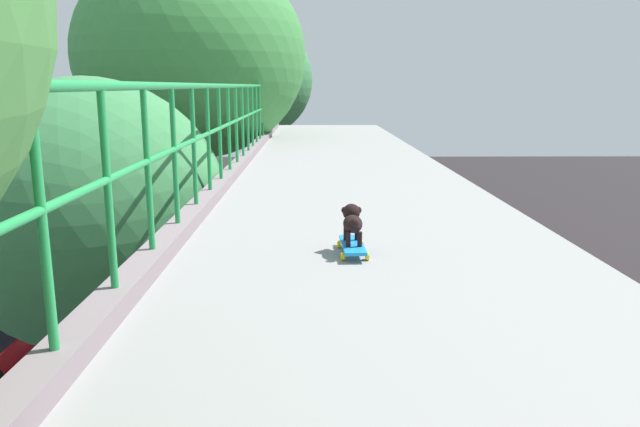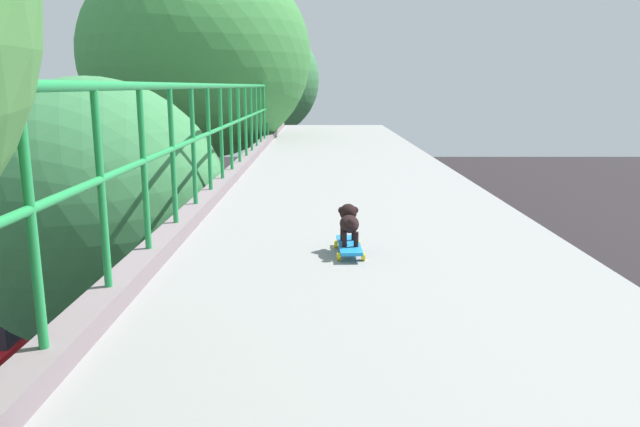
% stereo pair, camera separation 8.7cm
% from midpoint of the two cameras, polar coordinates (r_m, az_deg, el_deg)
% --- Properties ---
extents(overpass_deck, '(3.31, 34.54, 0.36)m').
position_cam_midpoint_polar(overpass_deck, '(2.88, 8.28, -17.97)').
color(overpass_deck, gray).
rests_on(overpass_deck, bridge_pier).
extents(green_railing, '(0.20, 32.81, 1.28)m').
position_cam_midpoint_polar(green_railing, '(2.90, -25.00, -9.04)').
color(green_railing, gray).
rests_on(green_railing, overpass_deck).
extents(car_black_seventh, '(1.82, 4.29, 1.44)m').
position_cam_midpoint_polar(car_black_seventh, '(18.62, -16.57, -9.15)').
color(car_black_seventh, black).
rests_on(car_black_seventh, ground).
extents(city_bus, '(2.65, 10.79, 3.00)m').
position_cam_midpoint_polar(city_bus, '(29.07, -17.86, 0.46)').
color(city_bus, red).
rests_on(city_bus, ground).
extents(roadside_tree_mid, '(3.67, 3.67, 7.41)m').
position_cam_midpoint_polar(roadside_tree_mid, '(8.73, -21.09, -0.66)').
color(roadside_tree_mid, brown).
rests_on(roadside_tree_mid, ground).
extents(roadside_tree_far, '(5.63, 5.63, 10.53)m').
position_cam_midpoint_polar(roadside_tree_far, '(15.54, -12.32, 14.34)').
color(roadside_tree_far, '#4C3A2F').
rests_on(roadside_tree_far, ground).
extents(roadside_tree_farthest, '(5.47, 5.47, 10.21)m').
position_cam_midpoint_polar(roadside_tree_farthest, '(28.57, -6.43, 12.45)').
color(roadside_tree_farthest, '#493926').
rests_on(roadside_tree_farthest, ground).
extents(toy_skateboard, '(0.22, 0.55, 0.08)m').
position_cam_midpoint_polar(toy_skateboard, '(4.57, 2.58, -3.07)').
color(toy_skateboard, '#1D86DD').
rests_on(toy_skateboard, overpass_deck).
extents(small_dog, '(0.16, 0.37, 0.29)m').
position_cam_midpoint_polar(small_dog, '(4.56, 2.56, -0.68)').
color(small_dog, black).
rests_on(small_dog, toy_skateboard).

